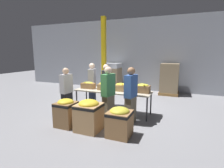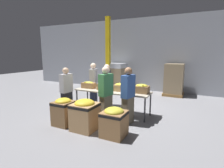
{
  "view_description": "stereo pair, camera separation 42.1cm",
  "coord_description": "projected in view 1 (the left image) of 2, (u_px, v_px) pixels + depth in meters",
  "views": [
    {
      "loc": [
        2.23,
        -5.5,
        2.09
      ],
      "look_at": [
        -0.15,
        0.29,
        0.98
      ],
      "focal_mm": 28.0,
      "sensor_mm": 36.0,
      "label": 1
    },
    {
      "loc": [
        2.61,
        -5.33,
        2.09
      ],
      "look_at": [
        -0.15,
        0.29,
        0.98
      ],
      "focal_mm": 28.0,
      "sensor_mm": 36.0,
      "label": 2
    }
  ],
  "objects": [
    {
      "name": "volunteer_0",
      "position": [
        108.0,
        94.0,
        5.34
      ],
      "size": [
        0.32,
        0.49,
        1.7
      ],
      "rotation": [
        0.0,
        0.0,
        1.35
      ],
      "color": "#6B604C",
      "rests_on": "ground_plane"
    },
    {
      "name": "banana_box_1",
      "position": [
        104.0,
        86.0,
        6.14
      ],
      "size": [
        0.39,
        0.31,
        0.29
      ],
      "color": "#A37A4C",
      "rests_on": "sorting_table"
    },
    {
      "name": "donation_bin_1",
      "position": [
        89.0,
        114.0,
        4.73
      ],
      "size": [
        0.65,
        0.65,
        0.86
      ],
      "color": "tan",
      "rests_on": "ground_plane"
    },
    {
      "name": "volunteer_1",
      "position": [
        92.0,
        84.0,
        7.04
      ],
      "size": [
        0.35,
        0.5,
        1.7
      ],
      "rotation": [
        0.0,
        0.0,
        -1.29
      ],
      "color": "#2D3856",
      "rests_on": "ground_plane"
    },
    {
      "name": "sorting_table",
      "position": [
        113.0,
        92.0,
        6.08
      ],
      "size": [
        2.66,
        0.8,
        0.81
      ],
      "color": "#B2A893",
      "rests_on": "ground_plane"
    },
    {
      "name": "pallet_stack_1",
      "position": [
        112.0,
        77.0,
        10.03
      ],
      "size": [
        1.02,
        1.02,
        1.52
      ],
      "color": "olive",
      "rests_on": "ground_plane"
    },
    {
      "name": "donation_bin_2",
      "position": [
        120.0,
        121.0,
        4.41
      ],
      "size": [
        0.58,
        0.58,
        0.76
      ],
      "color": "olive",
      "rests_on": "ground_plane"
    },
    {
      "name": "support_pillar",
      "position": [
        104.0,
        55.0,
        9.51
      ],
      "size": [
        0.22,
        0.22,
        4.0
      ],
      "color": "yellow",
      "rests_on": "ground_plane"
    },
    {
      "name": "ground_plane",
      "position": [
        113.0,
        113.0,
        6.21
      ],
      "size": [
        30.0,
        30.0,
        0.0
      ],
      "primitive_type": "plane",
      "color": "gray"
    },
    {
      "name": "donation_bin_0",
      "position": [
        66.0,
        112.0,
        5.01
      ],
      "size": [
        0.54,
        0.54,
        0.81
      ],
      "color": "olive",
      "rests_on": "ground_plane"
    },
    {
      "name": "volunteer_4",
      "position": [
        106.0,
        86.0,
        6.9
      ],
      "size": [
        0.3,
        0.48,
        1.66
      ],
      "rotation": [
        0.0,
        0.0,
        -1.38
      ],
      "color": "black",
      "rests_on": "ground_plane"
    },
    {
      "name": "banana_box_2",
      "position": [
        122.0,
        87.0,
        5.96
      ],
      "size": [
        0.44,
        0.32,
        0.29
      ],
      "color": "#A37A4C",
      "rests_on": "sorting_table"
    },
    {
      "name": "pallet_stack_2",
      "position": [
        112.0,
        79.0,
        9.99
      ],
      "size": [
        0.95,
        0.95,
        1.26
      ],
      "color": "olive",
      "rests_on": "ground_plane"
    },
    {
      "name": "banana_box_0",
      "position": [
        88.0,
        85.0,
        6.41
      ],
      "size": [
        0.49,
        0.29,
        0.25
      ],
      "color": "olive",
      "rests_on": "sorting_table"
    },
    {
      "name": "pallet_stack_0",
      "position": [
        169.0,
        79.0,
        8.86
      ],
      "size": [
        0.95,
        0.95,
        1.58
      ],
      "color": "olive",
      "rests_on": "ground_plane"
    },
    {
      "name": "volunteer_3",
      "position": [
        131.0,
        96.0,
        5.18
      ],
      "size": [
        0.31,
        0.49,
        1.69
      ],
      "rotation": [
        0.0,
        0.0,
        1.38
      ],
      "color": "#6B604C",
      "rests_on": "ground_plane"
    },
    {
      "name": "wall_back",
      "position": [
        142.0,
        55.0,
        9.79
      ],
      "size": [
        16.0,
        0.08,
        4.0
      ],
      "color": "#9399A3",
      "rests_on": "ground_plane"
    },
    {
      "name": "volunteer_2",
      "position": [
        67.0,
        92.0,
        5.89
      ],
      "size": [
        0.25,
        0.45,
        1.61
      ],
      "rotation": [
        0.0,
        0.0,
        1.5
      ],
      "color": "black",
      "rests_on": "ground_plane"
    },
    {
      "name": "banana_box_3",
      "position": [
        143.0,
        88.0,
        5.72
      ],
      "size": [
        0.46,
        0.38,
        0.31
      ],
      "color": "olive",
      "rests_on": "sorting_table"
    }
  ]
}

